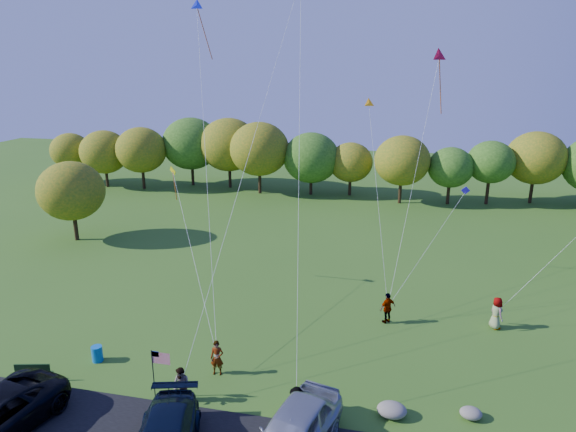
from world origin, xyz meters
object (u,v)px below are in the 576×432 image
object	(u,v)px
minivan_silver	(294,432)
flyer_d	(388,308)
flyer_a	(217,358)
flyer_e	(496,313)
flyer_c	(296,404)
flyer_b	(181,386)
park_bench	(34,371)
trash_barrel	(97,354)

from	to	relation	value
minivan_silver	flyer_d	size ratio (longest dim) A/B	3.04
flyer_a	flyer_d	xyz separation A→B (m)	(8.10, 7.22, 0.05)
flyer_d	flyer_e	world-z (taller)	flyer_e
minivan_silver	flyer_d	distance (m)	12.20
flyer_c	flyer_a	bearing A→B (deg)	-1.98
flyer_a	flyer_e	world-z (taller)	flyer_e
flyer_b	park_bench	world-z (taller)	flyer_b
trash_barrel	flyer_a	bearing A→B (deg)	2.40
flyer_e	trash_barrel	xyz separation A→B (m)	(-20.87, -8.22, -0.55)
flyer_d	trash_barrel	bearing A→B (deg)	-14.97
flyer_a	trash_barrel	bearing A→B (deg)	175.26
flyer_c	trash_barrel	xyz separation A→B (m)	(-11.10, 2.22, -0.39)
park_bench	flyer_e	bearing A→B (deg)	10.83
flyer_b	flyer_d	xyz separation A→B (m)	(8.90, 9.71, 0.07)
flyer_c	trash_barrel	world-z (taller)	flyer_c
minivan_silver	flyer_e	distance (m)	15.66
minivan_silver	trash_barrel	size ratio (longest dim) A/B	6.97
flyer_c	park_bench	xyz separation A→B (m)	(-13.16, 0.00, -0.30)
minivan_silver	flyer_d	xyz separation A→B (m)	(3.20, 11.77, -0.09)
flyer_a	flyer_c	xyz separation A→B (m)	(4.56, -2.49, -0.10)
flyer_e	flyer_a	bearing A→B (deg)	92.79
flyer_a	flyer_c	bearing A→B (deg)	-35.80
park_bench	trash_barrel	world-z (taller)	park_bench
park_bench	trash_barrel	size ratio (longest dim) A/B	2.02
flyer_b	park_bench	bearing A→B (deg)	-161.79
flyer_d	flyer_a	bearing A→B (deg)	-0.36
flyer_b	park_bench	size ratio (longest dim) A/B	1.05
flyer_b	trash_barrel	xyz separation A→B (m)	(-5.74, 2.22, -0.47)
flyer_a	park_bench	world-z (taller)	flyer_a
flyer_e	park_bench	size ratio (longest dim) A/B	1.14
minivan_silver	flyer_c	xyz separation A→B (m)	(-0.34, 2.06, -0.25)
flyer_d	park_bench	world-z (taller)	flyer_d
minivan_silver	trash_barrel	world-z (taller)	minivan_silver
flyer_b	minivan_silver	bearing A→B (deg)	-1.68
trash_barrel	minivan_silver	bearing A→B (deg)	-20.50
flyer_d	park_bench	bearing A→B (deg)	-11.89
minivan_silver	park_bench	xyz separation A→B (m)	(-13.49, 2.06, -0.55)
flyer_b	flyer_c	size ratio (longest dim) A/B	1.10
flyer_b	trash_barrel	world-z (taller)	flyer_b
flyer_e	park_bench	distance (m)	25.19
flyer_d	park_bench	xyz separation A→B (m)	(-16.70, -9.71, -0.46)
flyer_b	flyer_d	distance (m)	13.17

